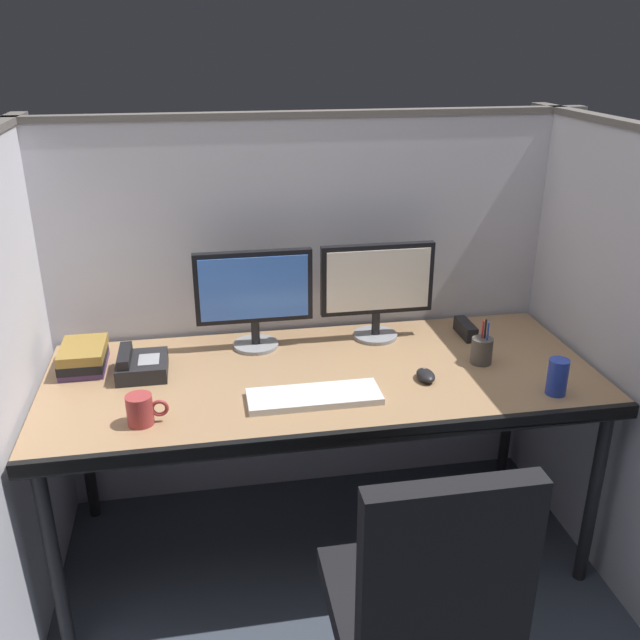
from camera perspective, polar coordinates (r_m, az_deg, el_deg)
ground_plane at (r=2.60m, az=1.46°, el=-22.21°), size 8.00×8.00×0.00m
cubicle_partition_rear at (r=2.78m, az=-1.43°, el=0.60°), size 2.21×0.06×1.57m
cubicle_partition_left at (r=2.34m, az=-24.21°, el=-6.00°), size 0.06×1.41×1.57m
cubicle_partition_right at (r=2.64m, az=22.39°, el=-2.39°), size 0.06×1.41×1.57m
desk at (r=2.41m, az=0.26°, el=-5.60°), size 1.90×0.80×0.74m
monitor_left at (r=2.52m, az=-5.49°, el=2.24°), size 0.43×0.17×0.37m
monitor_right at (r=2.60m, az=4.76°, el=2.92°), size 0.43×0.17×0.37m
keyboard_main at (r=2.23m, az=-0.49°, el=-6.36°), size 0.43×0.15×0.02m
computer_mouse at (r=2.37m, az=8.74°, el=-4.55°), size 0.06×0.10×0.04m
desk_phone at (r=2.46m, az=-14.63°, el=-3.64°), size 0.17×0.19×0.09m
pen_cup at (r=2.52m, az=13.25°, el=-2.46°), size 0.08×0.08×0.17m
book_stack at (r=2.55m, az=-18.99°, el=-2.91°), size 0.15×0.22×0.09m
soda_can at (r=2.37m, az=19.06°, el=-4.48°), size 0.07×0.07×0.12m
coffee_mug at (r=2.15m, az=-14.60°, el=-7.20°), size 0.13×0.08×0.09m
red_stapler at (r=2.74m, az=11.95°, el=-0.73°), size 0.04×0.15×0.06m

